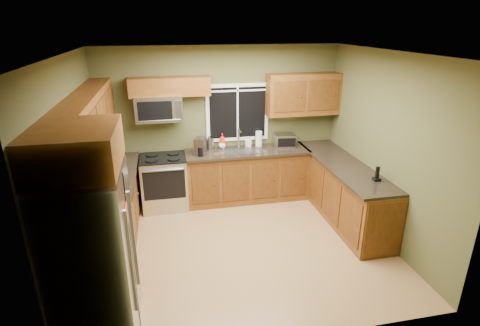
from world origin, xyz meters
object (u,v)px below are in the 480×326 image
object	(u,v)px
coffee_maker	(200,147)
cordless_phone	(377,176)
soap_bottle_a	(222,141)
kettle	(210,143)
soap_bottle_c	(222,144)
range	(164,182)
microwave	(159,108)
paper_towel_roll	(259,139)
soap_bottle_b	(248,141)
refrigerator	(94,259)
toaster_oven	(284,140)

from	to	relation	value
coffee_maker	cordless_phone	size ratio (longest dim) A/B	1.39
soap_bottle_a	cordless_phone	bearing A→B (deg)	-44.55
kettle	soap_bottle_c	xyz separation A→B (m)	(0.23, 0.05, -0.04)
kettle	cordless_phone	bearing A→B (deg)	-40.49
range	kettle	world-z (taller)	kettle
microwave	soap_bottle_c	size ratio (longest dim) A/B	4.66
paper_towel_roll	soap_bottle_b	world-z (taller)	paper_towel_roll
paper_towel_roll	soap_bottle_a	distance (m)	0.66
microwave	soap_bottle_b	distance (m)	1.68
refrigerator	cordless_phone	distance (m)	3.83
soap_bottle_a	kettle	bearing A→B (deg)	-167.99
coffee_maker	soap_bottle_a	bearing A→B (deg)	33.37
microwave	paper_towel_roll	size ratio (longest dim) A/B	2.51
refrigerator	soap_bottle_b	bearing A→B (deg)	53.51
kettle	cordless_phone	world-z (taller)	kettle
coffee_maker	soap_bottle_c	xyz separation A→B (m)	(0.42, 0.28, -0.06)
microwave	cordless_phone	world-z (taller)	microwave
refrigerator	microwave	size ratio (longest dim) A/B	2.37
toaster_oven	soap_bottle_a	bearing A→B (deg)	172.98
range	soap_bottle_a	distance (m)	1.24
cordless_phone	soap_bottle_a	bearing A→B (deg)	135.45
range	microwave	xyz separation A→B (m)	(-0.00, 0.14, 1.26)
microwave	coffee_maker	distance (m)	0.93
soap_bottle_b	cordless_phone	size ratio (longest dim) A/B	0.87
soap_bottle_b	toaster_oven	bearing A→B (deg)	-12.12
coffee_maker	kettle	bearing A→B (deg)	50.63
refrigerator	kettle	world-z (taller)	refrigerator
refrigerator	soap_bottle_b	distance (m)	3.73
refrigerator	cordless_phone	xyz separation A→B (m)	(3.66, 1.11, 0.10)
range	soap_bottle_c	distance (m)	1.21
range	soap_bottle_a	xyz separation A→B (m)	(1.06, 0.23, 0.60)
refrigerator	paper_towel_roll	world-z (taller)	refrigerator
soap_bottle_c	microwave	bearing A→B (deg)	-174.87
range	coffee_maker	distance (m)	0.88
soap_bottle_b	coffee_maker	bearing A→B (deg)	-162.75
kettle	range	bearing A→B (deg)	-167.62
range	cordless_phone	distance (m)	3.44
soap_bottle_a	soap_bottle_b	xyz separation A→B (m)	(0.47, 0.00, -0.04)
kettle	paper_towel_roll	size ratio (longest dim) A/B	0.85
range	soap_bottle_c	size ratio (longest dim) A/B	5.74
kettle	soap_bottle_b	size ratio (longest dim) A/B	1.40
refrigerator	coffee_maker	world-z (taller)	refrigerator
coffee_maker	soap_bottle_a	xyz separation A→B (m)	(0.42, 0.28, -0.00)
soap_bottle_b	paper_towel_roll	bearing A→B (deg)	-6.02
toaster_oven	soap_bottle_c	distance (m)	1.12
paper_towel_roll	cordless_phone	bearing A→B (deg)	-56.13
refrigerator	soap_bottle_a	bearing A→B (deg)	59.80
cordless_phone	toaster_oven	bearing A→B (deg)	114.74
kettle	paper_towel_roll	distance (m)	0.90
refrigerator	microwave	xyz separation A→B (m)	(0.69, 2.91, 0.83)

